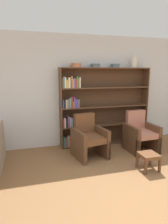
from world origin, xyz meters
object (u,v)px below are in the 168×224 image
object	(u,v)px
bowl_brass	(76,65)
vase_tall	(134,63)
footstool	(149,157)
bowl_slate	(95,65)
bookshelf	(97,108)
armchair_leather	(89,138)
armchair_cushioned	(140,133)
bowl_copper	(115,65)

from	to	relation	value
bowl_brass	vase_tall	distance (m)	1.53
footstool	bowl_slate	bearing A→B (deg)	108.53
bookshelf	bowl_brass	xyz separation A→B (m)	(-0.54, -0.02, 1.05)
bowl_brass	footstool	xyz separation A→B (m)	(1.02, -1.61, -1.75)
bowl_slate	footstool	xyz separation A→B (m)	(0.54, -1.61, -1.75)
bowl_brass	footstool	world-z (taller)	bowl_brass
vase_tall	armchair_leather	size ratio (longest dim) A/B	0.32
bowl_slate	armchair_cushioned	bearing A→B (deg)	-36.67
bowl_brass	vase_tall	xyz separation A→B (m)	(1.53, 0.00, 0.07)
bowl_brass	armchair_cushioned	xyz separation A→B (m)	(1.39, -0.68, -1.60)
bowl_copper	vase_tall	distance (m)	0.53
vase_tall	bowl_brass	bearing A→B (deg)	180.00
bookshelf	footstool	bearing A→B (deg)	-73.68
armchair_leather	armchair_cushioned	bearing A→B (deg)	169.38
bowl_brass	armchair_leather	distance (m)	1.75
bowl_copper	armchair_leather	distance (m)	1.96
bookshelf	footstool	size ratio (longest dim) A/B	6.87
bookshelf	armchair_leather	bearing A→B (deg)	-121.40
bowl_copper	vase_tall	world-z (taller)	vase_tall
bookshelf	bowl_copper	world-z (taller)	bowl_copper
armchair_cushioned	bowl_brass	bearing A→B (deg)	-28.69
bowl_slate	bowl_copper	xyz separation A→B (m)	(0.53, -0.00, 0.00)
bookshelf	armchair_leather	xyz separation A→B (m)	(-0.43, -0.71, -0.55)
bowl_slate	bowl_copper	distance (m)	0.53
bookshelf	bowl_slate	bearing A→B (deg)	-159.65
footstool	armchair_leather	bearing A→B (deg)	134.37
bowl_slate	armchair_cushioned	world-z (taller)	bowl_slate
bowl_copper	armchair_leather	size ratio (longest dim) A/B	0.25
bowl_brass	bowl_slate	bearing A→B (deg)	0.00
bookshelf	bowl_slate	world-z (taller)	bowl_slate
bowl_copper	armchair_leather	bearing A→B (deg)	-142.70
vase_tall	bowl_copper	bearing A→B (deg)	-180.00
vase_tall	footstool	distance (m)	2.49
bookshelf	bowl_brass	distance (m)	1.18
bowl_copper	armchair_cushioned	xyz separation A→B (m)	(0.39, -0.68, -1.60)
bowl_slate	bookshelf	bearing A→B (deg)	20.35
bowl_brass	bowl_copper	size ratio (longest dim) A/B	1.06
bowl_copper	footstool	distance (m)	2.38
bookshelf	bowl_slate	xyz separation A→B (m)	(-0.06, -0.02, 1.05)
bowl_brass	armchair_leather	xyz separation A→B (m)	(0.11, -0.68, -1.60)
bowl_slate	armchair_leather	world-z (taller)	bowl_slate
armchair_cushioned	footstool	xyz separation A→B (m)	(-0.38, -0.93, -0.15)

